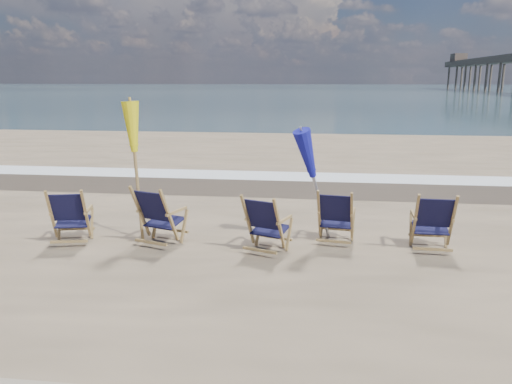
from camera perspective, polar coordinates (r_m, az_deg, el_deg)
ocean at (r=134.09m, az=6.78°, el=11.57°), size 400.00×400.00×0.00m
surf_foam at (r=14.66m, az=2.94°, el=1.85°), size 200.00×1.40×0.01m
wet_sand_strip at (r=13.20m, az=2.46°, el=0.61°), size 200.00×2.60×0.00m
beach_chair_0 at (r=8.99m, az=-18.84°, el=-2.62°), size 0.80×0.86×1.01m
beach_chair_1 at (r=8.40m, az=-9.89°, el=-2.96°), size 0.89×0.95×1.07m
beach_chair_2 at (r=7.92m, az=2.66°, el=-3.98°), size 0.86×0.91×1.01m
beach_chair_3 at (r=8.57m, az=10.88°, el=-2.97°), size 0.73×0.80×0.99m
beach_chair_4 at (r=8.64m, az=21.51°, el=-3.39°), size 0.70×0.77×1.03m
umbrella_yellow at (r=8.77m, az=-13.70°, el=6.38°), size 0.30×0.30×2.40m
umbrella_blue at (r=8.53m, az=7.09°, el=4.44°), size 0.30×0.30×2.09m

